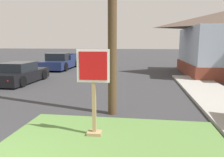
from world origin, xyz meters
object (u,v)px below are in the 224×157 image
Objects in this scene: pickup_truck_navy at (61,62)px; parked_sedan_black at (20,74)px; stop_sign at (94,93)px; manhole_cover at (60,121)px.

parked_sedan_black is at bearing -88.74° from pickup_truck_navy.
stop_sign reaches higher than pickup_truck_navy.
stop_sign is 0.53× the size of parked_sedan_black.
stop_sign is 9.18m from parked_sedan_black.
pickup_truck_navy is (-4.97, 12.78, 0.61)m from manhole_cover.
manhole_cover is at bearing -68.76° from pickup_truck_navy.
manhole_cover is 0.17× the size of parked_sedan_black.
stop_sign is 0.41× the size of pickup_truck_navy.
pickup_truck_navy is at bearing 111.24° from manhole_cover.
stop_sign is at bearing -36.43° from manhole_cover.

